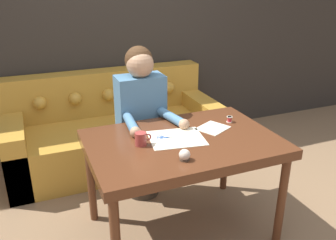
# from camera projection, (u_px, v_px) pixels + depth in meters

# --- Properties ---
(ground_plane) EXTENTS (16.00, 16.00, 0.00)m
(ground_plane) POSITION_uv_depth(u_px,v_px,m) (188.00, 227.00, 2.76)
(ground_plane) COLOR #846647
(wall_back) EXTENTS (8.00, 0.06, 2.60)m
(wall_back) POSITION_uv_depth(u_px,v_px,m) (121.00, 28.00, 3.77)
(wall_back) COLOR #2D2823
(wall_back) RESTS_ON ground_plane
(dining_table) EXTENTS (1.31, 0.89, 0.77)m
(dining_table) POSITION_uv_depth(u_px,v_px,m) (183.00, 149.00, 2.48)
(dining_table) COLOR #562D19
(dining_table) RESTS_ON ground_plane
(couch) EXTENTS (2.09, 0.91, 0.90)m
(couch) POSITION_uv_depth(u_px,v_px,m) (114.00, 132.00, 3.67)
(couch) COLOR #B7842D
(couch) RESTS_ON ground_plane
(person) EXTENTS (0.45, 0.61, 1.31)m
(person) POSITION_uv_depth(u_px,v_px,m) (142.00, 124.00, 2.94)
(person) COLOR #33281E
(person) RESTS_ON ground_plane
(pattern_paper_main) EXTENTS (0.42, 0.37, 0.00)m
(pattern_paper_main) POSITION_uv_depth(u_px,v_px,m) (176.00, 138.00, 2.46)
(pattern_paper_main) COLOR beige
(pattern_paper_main) RESTS_ON dining_table
(pattern_paper_offcut) EXTENTS (0.28, 0.26, 0.00)m
(pattern_paper_offcut) POSITION_uv_depth(u_px,v_px,m) (213.00, 128.00, 2.62)
(pattern_paper_offcut) COLOR beige
(pattern_paper_offcut) RESTS_ON dining_table
(scissors) EXTENTS (0.19, 0.14, 0.01)m
(scissors) POSITION_uv_depth(u_px,v_px,m) (166.00, 138.00, 2.46)
(scissors) COLOR silver
(scissors) RESTS_ON dining_table
(mug) EXTENTS (0.11, 0.08, 0.09)m
(mug) POSITION_uv_depth(u_px,v_px,m) (141.00, 139.00, 2.35)
(mug) COLOR #9E3833
(mug) RESTS_ON dining_table
(thread_spool) EXTENTS (0.04, 0.04, 0.05)m
(thread_spool) POSITION_uv_depth(u_px,v_px,m) (229.00, 119.00, 2.73)
(thread_spool) COLOR red
(thread_spool) RESTS_ON dining_table
(pin_cushion) EXTENTS (0.07, 0.07, 0.07)m
(pin_cushion) POSITION_uv_depth(u_px,v_px,m) (185.00, 155.00, 2.16)
(pin_cushion) COLOR #4C3828
(pin_cushion) RESTS_ON dining_table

